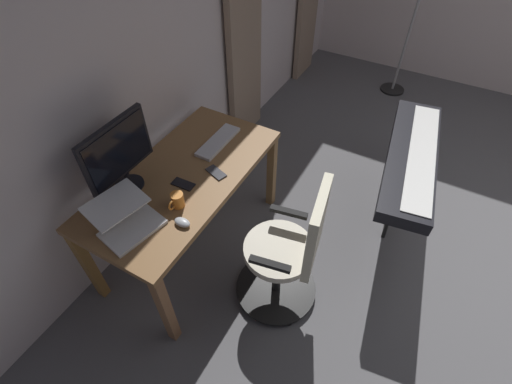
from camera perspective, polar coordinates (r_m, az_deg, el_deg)
name	(u,v)px	position (r m, az deg, el deg)	size (l,w,h in m)	color
back_room_partition	(206,14)	(3.15, -7.72, 25.64)	(5.14, 0.10, 2.58)	silver
curtain_right_panel	(244,24)	(3.45, -1.88, 24.57)	(0.51, 0.06, 2.21)	tan
desk	(185,185)	(2.49, -10.99, 1.08)	(1.42, 0.71, 0.74)	olive
office_chair	(289,255)	(2.31, 5.18, -9.73)	(0.56, 0.56, 1.04)	black
computer_monitor	(118,153)	(2.28, -20.57, 5.67)	(0.48, 0.18, 0.46)	black
computer_keyboard	(218,142)	(2.63, -5.90, 7.79)	(0.40, 0.13, 0.02)	silver
laptop	(126,220)	(2.18, -19.49, -4.05)	(0.38, 0.39, 0.15)	white
computer_mouse	(182,222)	(2.13, -11.38, -4.64)	(0.06, 0.10, 0.04)	#B7BCC1
cell_phone_by_monitor	(216,172)	(2.40, -6.22, 3.03)	(0.07, 0.14, 0.01)	#333338
cell_phone_face_up	(183,184)	(2.35, -11.24, 1.22)	(0.07, 0.14, 0.01)	black
mug_coffee	(177,200)	(2.20, -12.14, -1.28)	(0.12, 0.08, 0.09)	orange
piano_keyboard	(412,158)	(2.78, 22.99, 4.87)	(1.31, 0.49, 0.76)	black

